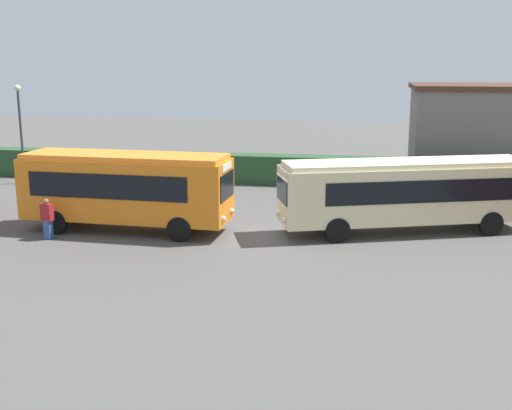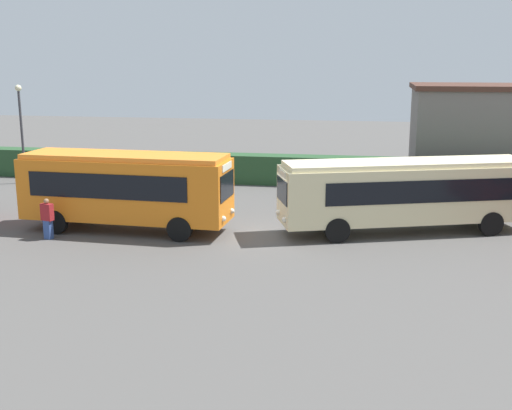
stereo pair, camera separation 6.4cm
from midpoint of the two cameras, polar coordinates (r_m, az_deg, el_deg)
ground_plane at (r=26.12m, az=1.64°, el=-2.64°), size 101.78×101.78×0.00m
bus_orange at (r=26.82m, az=-11.61°, el=1.60°), size 8.80×2.76×3.24m
bus_cream at (r=26.77m, az=13.26°, el=1.23°), size 10.58×5.64×2.99m
person_center at (r=26.56m, az=-18.25°, el=-1.12°), size 0.53×0.37×1.65m
hedge_row at (r=36.46m, az=4.16°, el=3.11°), size 62.89×1.39×1.65m
depot_building at (r=41.82m, az=20.17°, el=6.32°), size 9.65×6.81×5.54m
lamppost at (r=38.80m, az=-20.41°, el=6.93°), size 0.36×0.36×5.63m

